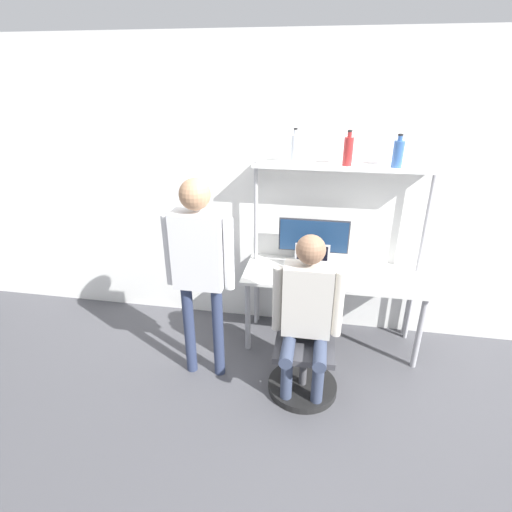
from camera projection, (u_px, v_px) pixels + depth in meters
ground_plane at (327, 362)px, 3.59m from camera, size 12.00×12.00×0.00m
wall_back at (339, 196)px, 3.63m from camera, size 8.00×0.06×2.70m
desk at (333, 282)px, 3.62m from camera, size 1.61×0.62×0.73m
shelf_unit at (340, 197)px, 3.47m from camera, size 1.53×0.24×1.66m
monitor at (314, 239)px, 3.64m from camera, size 0.64×0.19×0.45m
laptop at (311, 266)px, 3.56m from camera, size 0.31×0.25×0.26m
cell_phone at (337, 277)px, 3.51m from camera, size 0.07×0.15×0.01m
office_chair at (304, 358)px, 3.21m from camera, size 0.56×0.56×0.91m
person_seated at (307, 307)px, 2.95m from camera, size 0.53×0.47×1.35m
person_standing at (199, 258)px, 3.04m from camera, size 0.55×0.23×1.70m
bottle_blue at (398, 153)px, 3.24m from camera, size 0.09×0.09×0.27m
bottle_clear at (295, 149)px, 3.37m from camera, size 0.07×0.07×0.30m
bottle_red at (348, 151)px, 3.30m from camera, size 0.08×0.08×0.29m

